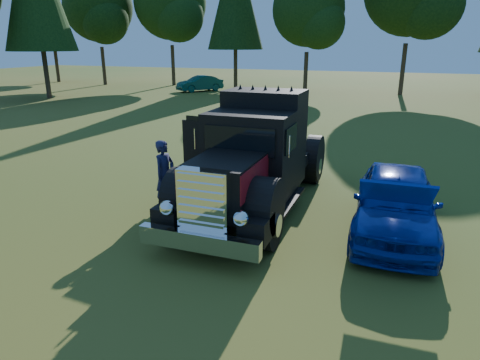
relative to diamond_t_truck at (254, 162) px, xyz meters
name	(u,v)px	position (x,y,z in m)	size (l,w,h in m)	color
ground	(211,222)	(-0.68, -1.21, -1.28)	(120.00, 120.00, 0.00)	#2C5017
diamond_t_truck	(254,162)	(0.00, 0.00, 0.00)	(3.38, 7.16, 3.00)	black
hotrod_coupe	(396,202)	(3.50, -0.37, -0.51)	(1.89, 4.50, 1.89)	#07159F
spectator_near	(165,175)	(-2.17, -0.78, -0.37)	(0.67, 0.44, 1.83)	#21364D
spectator_far	(199,167)	(-1.84, 0.58, -0.50)	(0.76, 0.59, 1.57)	#21254E
distant_teal_car	(200,84)	(-13.65, 25.44, -0.60)	(1.45, 4.15, 1.37)	#09323A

